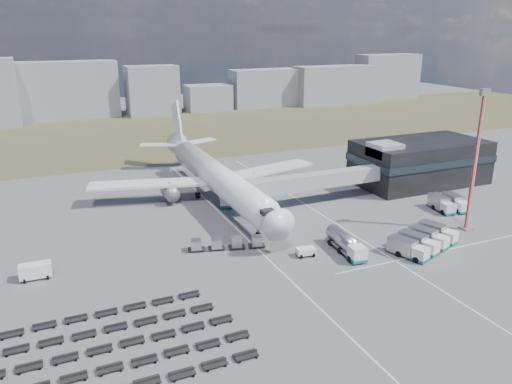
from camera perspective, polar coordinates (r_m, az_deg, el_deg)
name	(u,v)px	position (r m, az deg, el deg)	size (l,w,h in m)	color
ground	(281,258)	(79.88, 2.90, -7.59)	(420.00, 420.00, 0.00)	#565659
grass_strip	(142,133)	(180.61, -12.87, 6.62)	(420.00, 90.00, 0.01)	#454529
lane_markings	(325,241)	(86.62, 7.84, -5.61)	(47.12, 110.00, 0.01)	silver
terminal	(419,161)	(122.79, 18.16, 3.37)	(30.40, 16.40, 11.00)	black
jet_bridge	(307,182)	(101.89, 5.87, 1.16)	(30.30, 3.80, 7.05)	#939399
airliner	(214,174)	(106.08, -4.84, 2.01)	(51.59, 64.53, 17.62)	white
skyline	(122,93)	(216.63, -15.03, 10.87)	(313.10, 20.90, 24.80)	gray
fuel_tanker	(346,243)	(82.44, 10.23, -5.80)	(3.37, 10.06, 3.19)	white
pushback_tug	(306,252)	(80.73, 5.69, -6.82)	(3.01, 1.69, 1.38)	white
utility_van	(35,271)	(79.92, -23.89, -8.29)	(4.41, 2.00, 2.35)	white
catering_truck	(227,198)	(103.04, -3.34, -0.70)	(4.73, 6.56, 2.79)	white
service_trucks_near	(423,240)	(87.23, 18.58, -5.24)	(13.41, 10.21, 2.64)	white
service_trucks_far	(449,203)	(107.02, 21.15, -1.20)	(6.45, 7.37, 2.66)	white
uld_row	(227,243)	(82.69, -3.38, -5.86)	(12.71, 4.91, 1.76)	black
baggage_dollies	(117,347)	(61.30, -15.62, -16.66)	(29.32, 17.01, 0.66)	black
floodlight_mast	(475,162)	(94.96, 23.77, 3.19)	(2.39, 1.95, 25.22)	red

